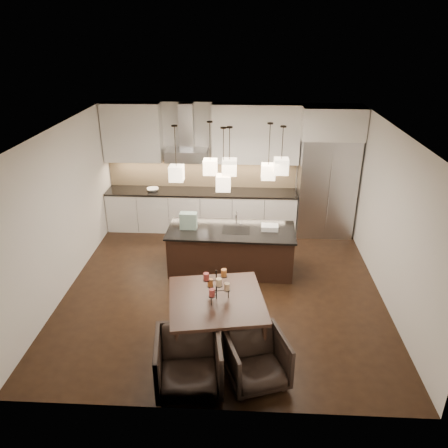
# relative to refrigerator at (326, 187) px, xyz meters

# --- Properties ---
(floor) EXTENTS (5.50, 5.50, 0.02)m
(floor) POSITION_rel_refrigerator_xyz_m (-2.10, -2.38, -1.08)
(floor) COLOR black
(floor) RESTS_ON ground
(ceiling) EXTENTS (5.50, 5.50, 0.02)m
(ceiling) POSITION_rel_refrigerator_xyz_m (-2.10, -2.38, 1.73)
(ceiling) COLOR white
(ceiling) RESTS_ON wall_back
(wall_back) EXTENTS (5.50, 0.02, 2.80)m
(wall_back) POSITION_rel_refrigerator_xyz_m (-2.10, 0.38, 0.32)
(wall_back) COLOR silver
(wall_back) RESTS_ON ground
(wall_front) EXTENTS (5.50, 0.02, 2.80)m
(wall_front) POSITION_rel_refrigerator_xyz_m (-2.10, -5.14, 0.32)
(wall_front) COLOR silver
(wall_front) RESTS_ON ground
(wall_left) EXTENTS (0.02, 5.50, 2.80)m
(wall_left) POSITION_rel_refrigerator_xyz_m (-4.86, -2.38, 0.32)
(wall_left) COLOR silver
(wall_left) RESTS_ON ground
(wall_right) EXTENTS (0.02, 5.50, 2.80)m
(wall_right) POSITION_rel_refrigerator_xyz_m (0.66, -2.38, 0.32)
(wall_right) COLOR silver
(wall_right) RESTS_ON ground
(refrigerator) EXTENTS (1.20, 0.72, 2.15)m
(refrigerator) POSITION_rel_refrigerator_xyz_m (0.00, 0.00, 0.00)
(refrigerator) COLOR #B7B7BA
(refrigerator) RESTS_ON floor
(fridge_panel) EXTENTS (1.26, 0.72, 0.65)m
(fridge_panel) POSITION_rel_refrigerator_xyz_m (0.00, 0.00, 1.40)
(fridge_panel) COLOR silver
(fridge_panel) RESTS_ON refrigerator
(lower_cabinets) EXTENTS (4.21, 0.62, 0.88)m
(lower_cabinets) POSITION_rel_refrigerator_xyz_m (-2.73, 0.05, -0.64)
(lower_cabinets) COLOR silver
(lower_cabinets) RESTS_ON floor
(countertop) EXTENTS (4.21, 0.66, 0.04)m
(countertop) POSITION_rel_refrigerator_xyz_m (-2.73, 0.05, -0.17)
(countertop) COLOR black
(countertop) RESTS_ON lower_cabinets
(backsplash) EXTENTS (4.21, 0.02, 0.63)m
(backsplash) POSITION_rel_refrigerator_xyz_m (-2.73, 0.35, 0.16)
(backsplash) COLOR tan
(backsplash) RESTS_ON countertop
(upper_cab_left) EXTENTS (1.25, 0.35, 1.25)m
(upper_cab_left) POSITION_rel_refrigerator_xyz_m (-4.20, 0.19, 1.10)
(upper_cab_left) COLOR silver
(upper_cab_left) RESTS_ON wall_back
(upper_cab_right) EXTENTS (1.85, 0.35, 1.25)m
(upper_cab_right) POSITION_rel_refrigerator_xyz_m (-1.55, 0.19, 1.10)
(upper_cab_right) COLOR silver
(upper_cab_right) RESTS_ON wall_back
(hood_canopy) EXTENTS (0.90, 0.52, 0.24)m
(hood_canopy) POSITION_rel_refrigerator_xyz_m (-3.03, 0.10, 0.65)
(hood_canopy) COLOR #B7B7BA
(hood_canopy) RESTS_ON wall_back
(hood_chimney) EXTENTS (0.30, 0.28, 0.96)m
(hood_chimney) POSITION_rel_refrigerator_xyz_m (-3.03, 0.21, 1.24)
(hood_chimney) COLOR #B7B7BA
(hood_chimney) RESTS_ON hood_canopy
(fruit_bowl) EXTENTS (0.31, 0.31, 0.06)m
(fruit_bowl) POSITION_rel_refrigerator_xyz_m (-3.80, 0.00, -0.12)
(fruit_bowl) COLOR silver
(fruit_bowl) RESTS_ON countertop
(island_body) EXTENTS (2.31, 0.97, 0.80)m
(island_body) POSITION_rel_refrigerator_xyz_m (-1.99, -1.75, -0.67)
(island_body) COLOR black
(island_body) RESTS_ON floor
(island_top) EXTENTS (2.38, 1.05, 0.04)m
(island_top) POSITION_rel_refrigerator_xyz_m (-1.99, -1.75, -0.25)
(island_top) COLOR black
(island_top) RESTS_ON island_body
(faucet) EXTENTS (0.10, 0.22, 0.35)m
(faucet) POSITION_rel_refrigerator_xyz_m (-1.90, -1.66, -0.06)
(faucet) COLOR silver
(faucet) RESTS_ON island_top
(tote_bag) EXTENTS (0.31, 0.17, 0.31)m
(tote_bag) POSITION_rel_refrigerator_xyz_m (-2.78, -1.73, -0.08)
(tote_bag) COLOR #1E563F
(tote_bag) RESTS_ON island_top
(food_container) EXTENTS (0.32, 0.23, 0.09)m
(food_container) POSITION_rel_refrigerator_xyz_m (-1.28, -1.71, -0.19)
(food_container) COLOR silver
(food_container) RESTS_ON island_top
(dining_table) EXTENTS (1.52, 1.52, 0.79)m
(dining_table) POSITION_rel_refrigerator_xyz_m (-2.12, -3.91, -0.68)
(dining_table) COLOR black
(dining_table) RESTS_ON floor
(candelabra) EXTENTS (0.44, 0.44, 0.46)m
(candelabra) POSITION_rel_refrigerator_xyz_m (-2.12, -3.91, -0.06)
(candelabra) COLOR black
(candelabra) RESTS_ON dining_table
(candle_a) EXTENTS (0.09, 0.09, 0.11)m
(candle_a) POSITION_rel_refrigerator_xyz_m (-1.97, -3.88, -0.10)
(candle_a) COLOR #DFB98C
(candle_a) RESTS_ON candelabra
(candle_b) EXTENTS (0.09, 0.09, 0.11)m
(candle_b) POSITION_rel_refrigerator_xyz_m (-2.21, -3.79, -0.10)
(candle_b) COLOR orange
(candle_b) RESTS_ON candelabra
(candle_c) EXTENTS (0.09, 0.09, 0.11)m
(candle_c) POSITION_rel_refrigerator_xyz_m (-2.17, -4.04, -0.10)
(candle_c) COLOR #AA3D39
(candle_c) RESTS_ON candelabra
(candle_d) EXTENTS (0.09, 0.09, 0.11)m
(candle_d) POSITION_rel_refrigerator_xyz_m (-2.02, -3.79, 0.07)
(candle_d) COLOR orange
(candle_d) RESTS_ON candelabra
(candle_e) EXTENTS (0.09, 0.09, 0.11)m
(candle_e) POSITION_rel_refrigerator_xyz_m (-2.25, -3.91, 0.07)
(candle_e) COLOR #AA3D39
(candle_e) RESTS_ON candelabra
(candle_f) EXTENTS (0.09, 0.09, 0.11)m
(candle_f) POSITION_rel_refrigerator_xyz_m (-2.07, -4.04, 0.07)
(candle_f) COLOR #DFB98C
(candle_f) RESTS_ON candelabra
(armchair_left) EXTENTS (0.94, 0.96, 0.77)m
(armchair_left) POSITION_rel_refrigerator_xyz_m (-2.41, -4.76, -0.69)
(armchair_left) COLOR black
(armchair_left) RESTS_ON floor
(armchair_right) EXTENTS (0.94, 0.96, 0.69)m
(armchair_right) POSITION_rel_refrigerator_xyz_m (-1.55, -4.61, -0.73)
(armchair_right) COLOR black
(armchair_right) RESTS_ON floor
(pendant_a) EXTENTS (0.24, 0.24, 0.26)m
(pendant_a) POSITION_rel_refrigerator_xyz_m (-2.92, -1.96, 0.91)
(pendant_a) COLOR beige
(pendant_a) RESTS_ON ceiling
(pendant_b) EXTENTS (0.24, 0.24, 0.26)m
(pendant_b) POSITION_rel_refrigerator_xyz_m (-2.37, -1.61, 0.92)
(pendant_b) COLOR beige
(pendant_b) RESTS_ON ceiling
(pendant_c) EXTENTS (0.24, 0.24, 0.26)m
(pendant_c) POSITION_rel_refrigerator_xyz_m (-2.02, -2.03, 1.05)
(pendant_c) COLOR beige
(pendant_c) RESTS_ON ceiling
(pendant_d) EXTENTS (0.24, 0.24, 0.26)m
(pendant_d) POSITION_rel_refrigerator_xyz_m (-1.35, -1.69, 0.88)
(pendant_d) COLOR beige
(pendant_d) RESTS_ON ceiling
(pendant_e) EXTENTS (0.24, 0.24, 0.26)m
(pendant_e) POSITION_rel_refrigerator_xyz_m (-1.15, -1.93, 1.05)
(pendant_e) COLOR beige
(pendant_e) RESTS_ON ceiling
(pendant_f) EXTENTS (0.24, 0.24, 0.26)m
(pendant_f) POSITION_rel_refrigerator_xyz_m (-2.12, -2.07, 0.79)
(pendant_f) COLOR beige
(pendant_f) RESTS_ON ceiling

